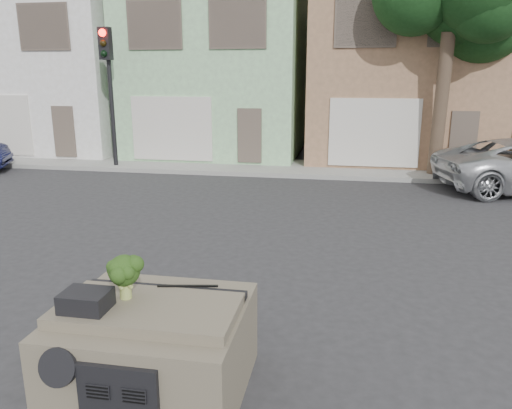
# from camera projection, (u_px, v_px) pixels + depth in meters

# --- Properties ---
(ground_plane) EXTENTS (120.00, 120.00, 0.00)m
(ground_plane) POSITION_uv_depth(u_px,v_px,m) (222.00, 284.00, 8.56)
(ground_plane) COLOR #303033
(ground_plane) RESTS_ON ground
(sidewalk) EXTENTS (40.00, 3.00, 0.15)m
(sidewalk) POSITION_uv_depth(u_px,v_px,m) (290.00, 168.00, 18.53)
(sidewalk) COLOR gray
(sidewalk) RESTS_ON ground
(townhouse_white) EXTENTS (7.20, 8.20, 7.55)m
(townhouse_white) POSITION_uv_depth(u_px,v_px,m) (67.00, 67.00, 23.29)
(townhouse_white) COLOR white
(townhouse_white) RESTS_ON ground
(townhouse_mint) EXTENTS (7.20, 8.20, 7.55)m
(townhouse_mint) POSITION_uv_depth(u_px,v_px,m) (223.00, 67.00, 21.99)
(townhouse_mint) COLOR #9CD099
(townhouse_mint) RESTS_ON ground
(townhouse_tan) EXTENTS (7.20, 8.20, 7.55)m
(townhouse_tan) POSITION_uv_depth(u_px,v_px,m) (399.00, 66.00, 20.69)
(townhouse_tan) COLOR #997152
(townhouse_tan) RESTS_ON ground
(traffic_signal) EXTENTS (0.40, 0.40, 5.10)m
(traffic_signal) POSITION_uv_depth(u_px,v_px,m) (110.00, 100.00, 18.06)
(traffic_signal) COLOR black
(traffic_signal) RESTS_ON ground
(tree_near) EXTENTS (4.40, 4.00, 8.50)m
(tree_near) POSITION_uv_depth(u_px,v_px,m) (446.00, 49.00, 15.93)
(tree_near) COLOR #133414
(tree_near) RESTS_ON ground
(car_dashboard) EXTENTS (2.00, 1.80, 1.12)m
(car_dashboard) POSITION_uv_depth(u_px,v_px,m) (155.00, 345.00, 5.56)
(car_dashboard) COLOR #69604E
(car_dashboard) RESTS_ON ground
(instrument_hump) EXTENTS (0.48, 0.38, 0.20)m
(instrument_hump) POSITION_uv_depth(u_px,v_px,m) (86.00, 301.00, 5.16)
(instrument_hump) COLOR black
(instrument_hump) RESTS_ON car_dashboard
(wiper_arm) EXTENTS (0.69, 0.15, 0.02)m
(wiper_arm) POSITION_uv_depth(u_px,v_px,m) (188.00, 286.00, 5.73)
(wiper_arm) COLOR black
(wiper_arm) RESTS_ON car_dashboard
(broccoli) EXTENTS (0.57, 0.57, 0.51)m
(broccoli) POSITION_uv_depth(u_px,v_px,m) (125.00, 276.00, 5.38)
(broccoli) COLOR #1F3A11
(broccoli) RESTS_ON car_dashboard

